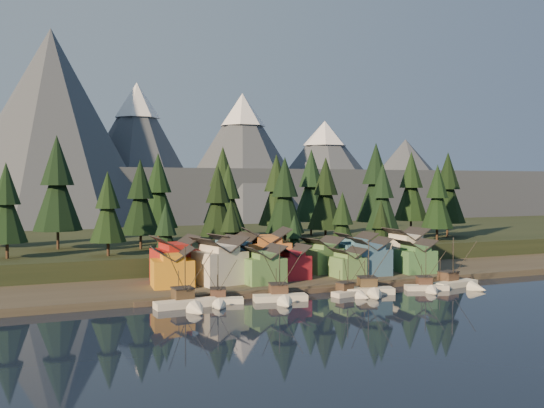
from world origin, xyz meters
name	(u,v)px	position (x,y,z in m)	size (l,w,h in m)	color
ground	(360,305)	(0.00, 0.00, 0.00)	(500.00, 500.00, 0.00)	black
shore_strip	(276,273)	(0.00, 40.00, 0.75)	(400.00, 50.00, 1.50)	#352E26
hillside	(215,245)	(0.00, 90.00, 3.00)	(420.00, 100.00, 6.00)	black
dock	(320,289)	(0.00, 16.50, 0.50)	(80.00, 4.00, 1.00)	#4B3E35
mountain_ridge	(133,178)	(-4.20, 213.59, 26.06)	(560.00, 190.00, 90.00)	#464D5A
boat_0	(189,296)	(-30.72, 10.01, 2.29)	(12.52, 13.52, 12.81)	silver
boat_1	(219,295)	(-24.56, 11.21, 1.87)	(10.28, 10.75, 10.38)	white
boat_2	(282,291)	(-12.39, 8.80, 2.23)	(11.29, 11.91, 12.03)	silver
boat_3	(352,287)	(3.46, 8.53, 1.94)	(8.45, 8.92, 9.94)	beige
boat_4	(371,283)	(7.77, 8.38, 2.49)	(11.04, 11.63, 12.80)	beige
boat_5	(428,282)	(21.73, 7.57, 1.95)	(9.86, 10.25, 10.50)	silver
boat_6	(460,278)	(30.95, 8.18, 2.22)	(12.07, 12.82, 12.30)	beige
house_front_0	(172,266)	(-29.99, 25.77, 5.90)	(9.08, 8.67, 8.38)	orange
house_front_1	(219,259)	(-19.66, 25.84, 6.83)	(11.72, 11.43, 10.15)	beige
house_front_2	(262,263)	(-10.83, 22.75, 5.82)	(8.88, 8.94, 8.23)	#4D7B43
house_front_3	(290,261)	(-2.86, 25.41, 5.56)	(8.26, 7.93, 7.73)	maroon
house_front_4	(347,262)	(10.45, 22.63, 5.04)	(6.72, 7.23, 6.73)	#568548
house_front_5	(370,255)	(17.25, 23.72, 6.14)	(9.11, 8.42, 8.83)	#315575
house_front_6	(416,255)	(29.33, 22.32, 5.70)	(8.57, 8.17, 8.00)	#3F7441
house_back_0	(175,258)	(-27.79, 32.23, 6.80)	(9.83, 9.49, 10.10)	maroon
house_back_1	(233,254)	(-13.70, 33.40, 6.76)	(10.80, 10.88, 10.03)	#325776
house_back_2	(266,250)	(-5.53, 33.15, 7.34)	(12.07, 11.39, 11.12)	#AF642D
house_back_3	(322,254)	(8.51, 31.50, 6.00)	(9.76, 9.04, 8.56)	#518045
house_back_4	(356,250)	(18.19, 31.87, 6.41)	(8.93, 8.60, 9.34)	#3A6B8A
house_back_5	(406,247)	(32.40, 30.78, 6.83)	(9.29, 9.40, 10.16)	beige
tree_hill_0	(7,206)	(-62.00, 52.00, 18.09)	(9.49, 9.49, 22.12)	#332319
tree_hill_1	(57,187)	(-50.00, 68.00, 22.31)	(12.81, 12.81, 29.83)	#332319
tree_hill_2	(108,210)	(-40.00, 48.00, 17.02)	(8.66, 8.66, 20.17)	#332319
tree_hill_3	(140,200)	(-30.00, 60.00, 18.89)	(10.13, 10.13, 23.59)	#332319
tree_hill_4	(158,194)	(-22.00, 75.00, 20.21)	(11.16, 11.16, 26.00)	#332319
tree_hill_5	(218,204)	(-12.00, 50.00, 17.92)	(9.37, 9.37, 21.82)	#332319
tree_hill_6	(229,200)	(-4.00, 65.00, 18.50)	(9.82, 9.82, 22.87)	#332319
tree_hill_7	(285,198)	(6.00, 48.00, 19.30)	(10.45, 10.45, 24.34)	#332319
tree_hill_8	(276,193)	(14.00, 72.00, 20.33)	(11.25, 11.25, 26.22)	#332319
tree_hill_9	(326,196)	(22.00, 55.00, 19.55)	(10.64, 10.64, 24.79)	#332319
tree_hill_10	(311,188)	(30.00, 80.00, 21.59)	(12.24, 12.24, 28.52)	#332319
tree_hill_11	(383,199)	(38.00, 50.00, 18.66)	(9.95, 9.95, 23.17)	#332319
tree_hill_12	(376,185)	(46.00, 66.00, 22.51)	(12.96, 12.96, 30.20)	#332319
tree_hill_13	(437,199)	(56.00, 48.00, 18.52)	(9.83, 9.83, 22.91)	#332319
tree_hill_14	(411,189)	(64.00, 72.00, 21.30)	(12.02, 12.02, 27.99)	#332319
tree_hill_15	(223,188)	(0.00, 82.00, 21.76)	(12.37, 12.37, 28.83)	#332319
tree_hill_17	(448,190)	(68.00, 58.00, 20.92)	(11.72, 11.72, 27.30)	#332319
tree_shore_0	(166,236)	(-28.00, 40.00, 10.93)	(7.41, 7.41, 17.27)	#332319
tree_shore_1	(231,233)	(-12.00, 40.00, 11.22)	(7.64, 7.64, 17.80)	#332319
tree_shore_2	(294,239)	(5.00, 40.00, 9.05)	(5.94, 5.94, 13.84)	#332319
tree_shore_3	(342,225)	(19.00, 40.00, 12.17)	(8.38, 8.38, 19.53)	#332319
tree_shore_4	(381,229)	(31.00, 40.00, 10.84)	(7.34, 7.34, 17.11)	#332319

